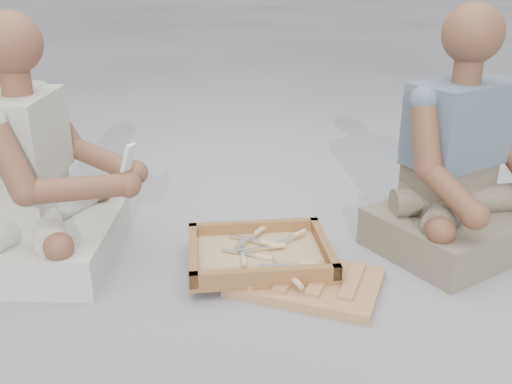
% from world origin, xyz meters
% --- Properties ---
extents(ground, '(60.00, 60.00, 0.00)m').
position_xyz_m(ground, '(0.00, 0.00, 0.00)').
color(ground, '#9D9CA2').
rests_on(ground, ground).
extents(carved_panel, '(0.60, 0.44, 0.04)m').
position_xyz_m(carved_panel, '(0.18, 0.05, 0.02)').
color(carved_panel, olive).
rests_on(carved_panel, ground).
extents(tool_tray, '(0.67, 0.60, 0.07)m').
position_xyz_m(tool_tray, '(-0.02, 0.15, 0.06)').
color(tool_tray, brown).
rests_on(tool_tray, carved_panel).
extents(chisel_0, '(0.22, 0.08, 0.02)m').
position_xyz_m(chisel_0, '(-0.02, 0.22, 0.08)').
color(chisel_0, silver).
rests_on(chisel_0, tool_tray).
extents(chisel_1, '(0.08, 0.22, 0.02)m').
position_xyz_m(chisel_1, '(-0.07, 0.08, 0.07)').
color(chisel_1, silver).
rests_on(chisel_1, tool_tray).
extents(chisel_2, '(0.15, 0.19, 0.02)m').
position_xyz_m(chisel_2, '(0.14, -0.03, 0.07)').
color(chisel_2, silver).
rests_on(chisel_2, tool_tray).
extents(chisel_3, '(0.22, 0.07, 0.02)m').
position_xyz_m(chisel_3, '(0.15, 0.08, 0.07)').
color(chisel_3, silver).
rests_on(chisel_3, tool_tray).
extents(chisel_4, '(0.10, 0.21, 0.02)m').
position_xyz_m(chisel_4, '(-0.06, 0.30, 0.08)').
color(chisel_4, silver).
rests_on(chisel_4, tool_tray).
extents(chisel_5, '(0.14, 0.19, 0.02)m').
position_xyz_m(chisel_5, '(0.10, 0.31, 0.08)').
color(chisel_5, silver).
rests_on(chisel_5, tool_tray).
extents(chisel_6, '(0.22, 0.05, 0.02)m').
position_xyz_m(chisel_6, '(-0.02, 0.12, 0.07)').
color(chisel_6, silver).
rests_on(chisel_6, tool_tray).
extents(chisel_7, '(0.21, 0.11, 0.02)m').
position_xyz_m(chisel_7, '(0.02, 0.19, 0.08)').
color(chisel_7, silver).
rests_on(chisel_7, tool_tray).
extents(wood_chip_0, '(0.02, 0.02, 0.00)m').
position_xyz_m(wood_chip_0, '(0.23, 0.06, 0.00)').
color(wood_chip_0, tan).
rests_on(wood_chip_0, ground).
extents(wood_chip_1, '(0.02, 0.02, 0.00)m').
position_xyz_m(wood_chip_1, '(0.12, -0.08, 0.00)').
color(wood_chip_1, tan).
rests_on(wood_chip_1, ground).
extents(wood_chip_2, '(0.02, 0.02, 0.00)m').
position_xyz_m(wood_chip_2, '(-0.25, 0.40, 0.00)').
color(wood_chip_2, tan).
rests_on(wood_chip_2, ground).
extents(wood_chip_3, '(0.02, 0.02, 0.00)m').
position_xyz_m(wood_chip_3, '(-0.09, 0.36, 0.00)').
color(wood_chip_3, tan).
rests_on(wood_chip_3, ground).
extents(wood_chip_4, '(0.02, 0.02, 0.00)m').
position_xyz_m(wood_chip_4, '(0.26, 0.15, 0.00)').
color(wood_chip_4, tan).
rests_on(wood_chip_4, ground).
extents(wood_chip_5, '(0.02, 0.02, 0.00)m').
position_xyz_m(wood_chip_5, '(0.32, 0.01, 0.00)').
color(wood_chip_5, tan).
rests_on(wood_chip_5, ground).
extents(wood_chip_6, '(0.02, 0.02, 0.00)m').
position_xyz_m(wood_chip_6, '(-0.05, 0.13, 0.00)').
color(wood_chip_6, tan).
rests_on(wood_chip_6, ground).
extents(wood_chip_7, '(0.02, 0.02, 0.00)m').
position_xyz_m(wood_chip_7, '(-0.16, 0.54, 0.00)').
color(wood_chip_7, tan).
rests_on(wood_chip_7, ground).
extents(wood_chip_8, '(0.02, 0.02, 0.00)m').
position_xyz_m(wood_chip_8, '(-0.29, 0.04, 0.00)').
color(wood_chip_8, tan).
rests_on(wood_chip_8, ground).
extents(wood_chip_9, '(0.02, 0.02, 0.00)m').
position_xyz_m(wood_chip_9, '(-0.23, 0.34, 0.00)').
color(wood_chip_9, tan).
rests_on(wood_chip_9, ground).
extents(craftsman, '(0.72, 0.72, 1.00)m').
position_xyz_m(craftsman, '(-0.88, 0.04, 0.34)').
color(craftsman, beige).
rests_on(craftsman, ground).
extents(companion, '(0.83, 0.82, 1.02)m').
position_xyz_m(companion, '(0.75, 0.51, 0.34)').
color(companion, '#786856').
rests_on(companion, ground).
extents(mobile_phone, '(0.06, 0.06, 0.11)m').
position_xyz_m(mobile_phone, '(-0.50, 0.04, 0.47)').
color(mobile_phone, silver).
rests_on(mobile_phone, craftsman).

